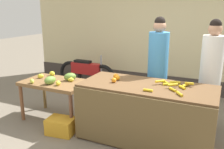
% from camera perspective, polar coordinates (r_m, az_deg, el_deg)
% --- Properties ---
extents(ground_plane, '(24.00, 24.00, 0.00)m').
position_cam_1_polar(ground_plane, '(4.15, 2.09, -13.36)').
color(ground_plane, '#756B5B').
extents(market_wall_back, '(7.36, 0.23, 3.43)m').
position_cam_1_polar(market_wall_back, '(6.15, 12.14, 12.12)').
color(market_wall_back, beige).
rests_on(market_wall_back, ground).
extents(fruit_stall_counter, '(1.99, 0.89, 0.88)m').
position_cam_1_polar(fruit_stall_counter, '(3.81, 7.89, -8.81)').
color(fruit_stall_counter, brown).
rests_on(fruit_stall_counter, ground).
extents(side_table_wooden, '(1.16, 0.71, 0.72)m').
position_cam_1_polar(side_table_wooden, '(4.51, -12.98, -2.59)').
color(side_table_wooden, brown).
rests_on(side_table_wooden, ground).
extents(banana_bunch_pile, '(0.60, 0.59, 0.07)m').
position_cam_1_polar(banana_bunch_pile, '(3.63, 13.81, -2.50)').
color(banana_bunch_pile, gold).
rests_on(banana_bunch_pile, fruit_stall_counter).
extents(orange_pile, '(0.14, 0.27, 0.09)m').
position_cam_1_polar(orange_pile, '(3.86, 0.89, -0.77)').
color(orange_pile, orange).
rests_on(orange_pile, fruit_stall_counter).
extents(mango_papaya_pile, '(0.77, 0.65, 0.14)m').
position_cam_1_polar(mango_papaya_pile, '(4.43, -12.53, -0.87)').
color(mango_papaya_pile, yellow).
rests_on(mango_papaya_pile, side_table_wooden).
extents(vendor_woman_blue_shirt, '(0.34, 0.34, 1.85)m').
position_cam_1_polar(vendor_woman_blue_shirt, '(4.30, 10.48, 0.80)').
color(vendor_woman_blue_shirt, '#33333D').
rests_on(vendor_woman_blue_shirt, ground).
extents(vendor_woman_white_shirt, '(0.34, 0.34, 1.82)m').
position_cam_1_polar(vendor_woman_white_shirt, '(4.26, 21.76, -0.35)').
color(vendor_woman_white_shirt, '#33333D').
rests_on(vendor_woman_white_shirt, ground).
extents(parked_motorcycle, '(1.60, 0.18, 0.88)m').
position_cam_1_polar(parked_motorcycle, '(6.25, -5.98, 0.49)').
color(parked_motorcycle, black).
rests_on(parked_motorcycle, ground).
extents(produce_crate, '(0.48, 0.37, 0.26)m').
position_cam_1_polar(produce_crate, '(4.16, -11.69, -11.58)').
color(produce_crate, gold).
rests_on(produce_crate, ground).
extents(produce_sack, '(0.44, 0.46, 0.54)m').
position_cam_1_polar(produce_sack, '(4.79, 0.48, -5.73)').
color(produce_sack, maroon).
rests_on(produce_sack, ground).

